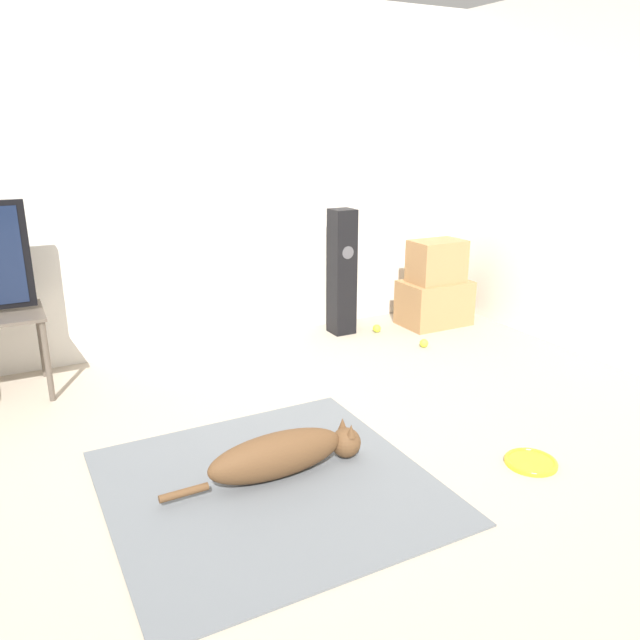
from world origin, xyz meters
TOP-DOWN VIEW (x-y plane):
  - ground_plane at (0.00, 0.00)m, footprint 12.00×12.00m
  - wall_back at (0.00, 2.10)m, footprint 8.00×0.06m
  - area_rug at (-0.19, -0.03)m, footprint 1.46×1.46m
  - dog at (-0.09, 0.03)m, footprint 1.03×0.20m
  - frisbee at (1.05, -0.45)m, footprint 0.26×0.26m
  - cardboard_box_lower at (2.06, 1.64)m, footprint 0.57×0.38m
  - cardboard_box_upper at (2.04, 1.62)m, footprint 0.44×0.29m
  - floor_speaker at (1.25, 1.81)m, footprint 0.18×0.19m
  - tennis_ball_by_boxes at (1.63, 1.20)m, footprint 0.07×0.07m
  - tennis_ball_near_speaker at (1.50, 1.67)m, footprint 0.07×0.07m

SIDE VIEW (x-z plane):
  - ground_plane at x=0.00m, z-range 0.00..0.00m
  - area_rug at x=-0.19m, z-range 0.00..0.01m
  - frisbee at x=1.05m, z-range 0.00..0.03m
  - tennis_ball_by_boxes at x=1.63m, z-range 0.00..0.07m
  - tennis_ball_near_speaker at x=1.50m, z-range 0.00..0.07m
  - dog at x=-0.09m, z-range 0.01..0.23m
  - cardboard_box_lower at x=2.06m, z-range 0.00..0.38m
  - floor_speaker at x=1.25m, z-range 0.00..1.01m
  - cardboard_box_upper at x=2.04m, z-range 0.38..0.73m
  - wall_back at x=0.00m, z-range 0.00..2.55m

